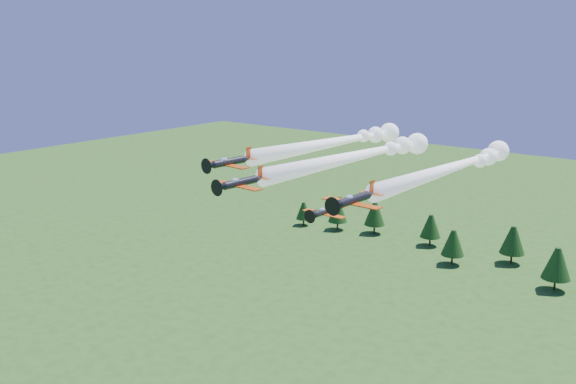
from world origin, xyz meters
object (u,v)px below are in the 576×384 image
Objects in this scene: plane_right at (456,166)px; plane_left at (340,141)px; plane_slot at (325,211)px; plane_lead at (363,154)px.

plane_left is at bearing -169.18° from plane_right.
plane_right reaches higher than plane_slot.
plane_left is at bearing 147.28° from plane_lead.
plane_lead is at bearing -137.56° from plane_right.
plane_lead is 11.01m from plane_left.
plane_lead is 1.04× the size of plane_left.
plane_right is at bearing 13.14° from plane_left.
plane_lead is 6.08× the size of plane_slot.
plane_slot is (8.37, -16.27, -7.60)m from plane_left.
plane_right is (11.43, 9.42, -1.98)m from plane_lead.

